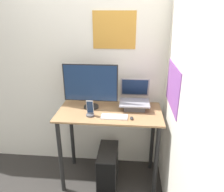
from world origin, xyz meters
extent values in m
cube|color=silver|center=(0.00, 0.67, 1.30)|extent=(6.00, 0.05, 2.60)
cube|color=gold|center=(0.02, 0.64, 1.75)|extent=(0.48, 0.01, 0.41)
cube|color=silver|center=(0.65, 0.00, 1.30)|extent=(0.05, 6.00, 2.60)
cube|color=purple|center=(0.62, 0.16, 1.27)|extent=(0.01, 0.61, 0.42)
cube|color=#936D47|center=(0.00, 0.29, 0.91)|extent=(1.14, 0.59, 0.02)
cylinder|color=black|center=(-0.52, 0.05, 0.45)|extent=(0.05, 0.05, 0.90)
cylinder|color=black|center=(0.52, 0.05, 0.45)|extent=(0.05, 0.05, 0.90)
cylinder|color=black|center=(-0.52, 0.54, 0.45)|extent=(0.05, 0.05, 0.90)
cylinder|color=black|center=(0.52, 0.54, 0.45)|extent=(0.05, 0.05, 0.90)
cube|color=#4C4C51|center=(0.27, 0.38, 0.95)|extent=(0.23, 0.17, 0.07)
cube|color=gray|center=(0.27, 0.38, 1.00)|extent=(0.33, 0.25, 0.02)
cube|color=gray|center=(0.27, 0.55, 1.12)|extent=(0.33, 0.11, 0.23)
cube|color=navy|center=(0.27, 0.55, 1.12)|extent=(0.30, 0.09, 0.21)
cylinder|color=black|center=(-0.22, 0.37, 0.93)|extent=(0.17, 0.17, 0.02)
cylinder|color=black|center=(-0.22, 0.37, 0.98)|extent=(0.04, 0.04, 0.07)
cube|color=black|center=(-0.22, 0.38, 1.21)|extent=(0.60, 0.01, 0.42)
cube|color=navy|center=(-0.22, 0.37, 1.21)|extent=(0.58, 0.01, 0.39)
cube|color=silver|center=(0.06, 0.15, 0.93)|extent=(0.27, 0.12, 0.01)
cube|color=#A8A8AD|center=(0.06, 0.15, 0.94)|extent=(0.25, 0.10, 0.00)
ellipsoid|color=#262626|center=(0.24, 0.12, 0.93)|extent=(0.03, 0.06, 0.03)
cylinder|color=#4C4C51|center=(-0.19, 0.16, 0.93)|extent=(0.08, 0.08, 0.02)
cube|color=silver|center=(-0.19, 0.17, 1.02)|extent=(0.07, 0.04, 0.15)
cube|color=navy|center=(-0.19, 0.17, 1.02)|extent=(0.06, 0.03, 0.14)
cube|color=black|center=(-0.02, 0.23, 0.22)|extent=(0.22, 0.46, 0.45)
cube|color=black|center=(-0.02, 0.00, 0.22)|extent=(0.21, 0.01, 0.43)
camera|label=1|loc=(0.22, -1.86, 1.95)|focal=35.00mm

